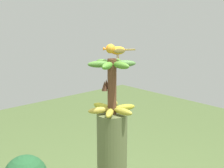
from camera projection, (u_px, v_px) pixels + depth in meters
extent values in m
cylinder|color=brown|center=(112.00, 87.00, 1.81)|extent=(0.06, 0.06, 0.35)
ellipsoid|color=#ABA234|center=(114.00, 105.00, 1.92)|extent=(0.12, 0.14, 0.04)
ellipsoid|color=gold|center=(102.00, 106.00, 1.89)|extent=(0.14, 0.06, 0.04)
ellipsoid|color=gold|center=(99.00, 110.00, 1.81)|extent=(0.09, 0.14, 0.04)
ellipsoid|color=gold|center=(110.00, 113.00, 1.76)|extent=(0.12, 0.14, 0.04)
ellipsoid|color=#ADA234|center=(123.00, 112.00, 1.79)|extent=(0.14, 0.06, 0.04)
ellipsoid|color=#ADA52A|center=(125.00, 107.00, 1.87)|extent=(0.09, 0.14, 0.04)
ellipsoid|color=#4D8D2C|center=(107.00, 66.00, 1.71)|extent=(0.10, 0.14, 0.04)
ellipsoid|color=#4E852A|center=(120.00, 65.00, 1.72)|extent=(0.14, 0.05, 0.04)
ellipsoid|color=#4E7B3B|center=(125.00, 64.00, 1.79)|extent=(0.11, 0.14, 0.04)
ellipsoid|color=#55882D|center=(116.00, 62.00, 1.85)|extent=(0.10, 0.14, 0.04)
ellipsoid|color=#528433|center=(104.00, 62.00, 1.84)|extent=(0.14, 0.05, 0.04)
ellipsoid|color=#4A7C2D|center=(99.00, 64.00, 1.76)|extent=(0.11, 0.14, 0.04)
cone|color=brown|center=(106.00, 84.00, 1.84)|extent=(0.04, 0.04, 0.06)
cone|color=#4C2D1E|center=(104.00, 86.00, 1.80)|extent=(0.04, 0.04, 0.06)
cylinder|color=#C68933|center=(117.00, 56.00, 1.80)|extent=(0.01, 0.01, 0.02)
cylinder|color=#C68933|center=(118.00, 57.00, 1.78)|extent=(0.00, 0.01, 0.02)
ellipsoid|color=orange|center=(118.00, 50.00, 1.78)|extent=(0.08, 0.10, 0.05)
ellipsoid|color=olive|center=(117.00, 50.00, 1.81)|extent=(0.04, 0.07, 0.03)
ellipsoid|color=olive|center=(120.00, 51.00, 1.76)|extent=(0.04, 0.07, 0.03)
cube|color=olive|center=(130.00, 50.00, 1.80)|extent=(0.05, 0.07, 0.01)
sphere|color=orange|center=(111.00, 49.00, 1.77)|extent=(0.06, 0.06, 0.06)
sphere|color=black|center=(111.00, 48.00, 1.75)|extent=(0.01, 0.01, 0.01)
cone|color=orange|center=(105.00, 49.00, 1.76)|extent=(0.03, 0.03, 0.02)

